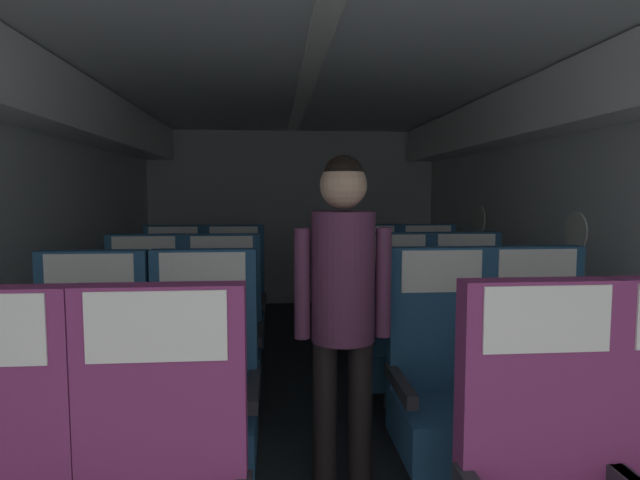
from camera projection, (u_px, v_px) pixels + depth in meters
The scene contains 15 objects.
ground at pixel (311, 408), 3.45m from camera, with size 3.80×6.96×0.02m, color #23282D.
fuselage_shell at pixel (308, 162), 3.58m from camera, with size 3.68×6.61×2.21m.
seat_b_left_window at pixel (87, 403), 2.32m from camera, with size 0.51×0.52×1.13m.
seat_b_left_aisle at pixel (202, 398), 2.37m from camera, with size 0.51×0.52×1.13m.
seat_b_right_aisle at pixel (543, 387), 2.51m from camera, with size 0.51×0.52×1.13m.
seat_b_right_window at pixel (446, 391), 2.46m from camera, with size 0.51×0.52×1.13m.
seat_c_left_window at pixel (143, 342), 3.27m from camera, with size 0.51×0.52×1.13m.
seat_c_left_aisle at pixel (222, 341), 3.29m from camera, with size 0.51×0.52×1.13m.
seat_c_right_aisle at pixel (470, 334), 3.45m from camera, with size 0.51×0.52×1.13m.
seat_c_right_window at pixel (398, 336), 3.40m from camera, with size 0.51×0.52×1.13m.
seat_d_left_window at pixel (173, 308), 4.21m from camera, with size 0.51×0.52×1.13m.
seat_d_left_aisle at pixel (234, 308), 4.24m from camera, with size 0.51×0.52×1.13m.
seat_d_right_aisle at pixel (430, 304), 4.38m from camera, with size 0.51×0.52×1.13m.
seat_d_right_window at pixel (373, 305), 4.33m from camera, with size 0.51×0.52×1.13m.
flight_attendant at pixel (343, 292), 2.33m from camera, with size 0.43×0.28×1.55m.
Camera 1 is at (-0.23, -0.05, 1.38)m, focal length 29.74 mm.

